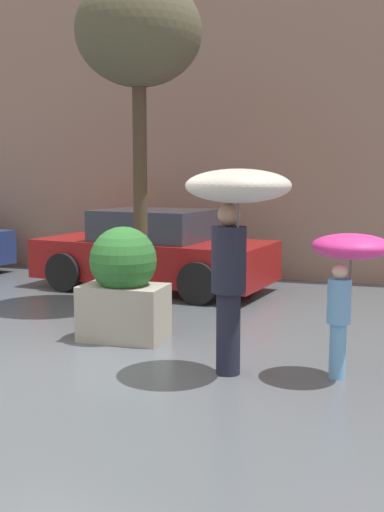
# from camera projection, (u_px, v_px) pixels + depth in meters

# --- Properties ---
(ground_plane) EXTENTS (40.00, 40.00, 0.00)m
(ground_plane) POSITION_uv_depth(u_px,v_px,m) (71.00, 368.00, 6.90)
(ground_plane) COLOR #51565B
(building_facade) EXTENTS (18.00, 0.30, 6.00)m
(building_facade) POSITION_uv_depth(u_px,v_px,m) (224.00, 125.00, 12.66)
(building_facade) COLOR #8C6B5B
(building_facade) RESTS_ON ground
(planter_box) EXTENTS (1.04, 0.84, 1.43)m
(planter_box) POSITION_uv_depth(u_px,v_px,m) (124.00, 284.00, 7.99)
(planter_box) COLOR #9E9384
(planter_box) RESTS_ON ground
(person_adult) EXTENTS (1.05, 1.05, 2.13)m
(person_adult) POSITION_uv_depth(u_px,v_px,m) (235.00, 215.00, 6.40)
(person_adult) COLOR #1E1E2D
(person_adult) RESTS_ON ground
(person_child) EXTENTS (0.78, 0.78, 1.49)m
(person_child) POSITION_uv_depth(u_px,v_px,m) (348.00, 263.00, 6.37)
(person_child) COLOR #669ED1
(person_child) RESTS_ON ground
(parked_car_near) EXTENTS (4.42, 2.46, 1.42)m
(parked_car_near) POSITION_uv_depth(u_px,v_px,m) (154.00, 252.00, 11.48)
(parked_car_near) COLOR maroon
(parked_car_near) RESTS_ON ground
(street_tree) EXTENTS (1.85, 1.85, 4.90)m
(street_tree) POSITION_uv_depth(u_px,v_px,m) (139.00, 36.00, 9.31)
(street_tree) COLOR #423323
(street_tree) RESTS_ON ground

